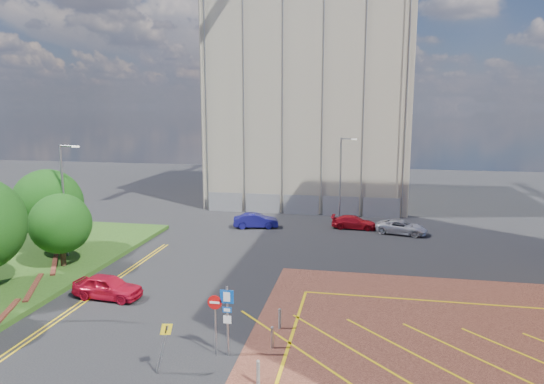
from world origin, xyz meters
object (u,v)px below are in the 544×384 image
(warning_sign, at_px, (164,342))
(tree_d, at_px, (48,203))
(sign_cluster, at_px, (223,314))
(car_red_left, at_px, (108,287))
(car_red_back, at_px, (354,222))
(lamp_left_far, at_px, (64,196))
(tree_c, at_px, (61,224))
(lamp_back, at_px, (341,176))
(car_silver_back, at_px, (402,227))
(car_blue_back, at_px, (256,221))

(warning_sign, bearing_deg, tree_d, 136.82)
(sign_cluster, bearing_deg, car_red_left, 148.74)
(car_red_back, bearing_deg, car_red_left, 147.25)
(lamp_left_far, bearing_deg, tree_d, 154.32)
(tree_d, bearing_deg, lamp_left_far, -25.68)
(tree_c, height_order, lamp_back, lamp_back)
(lamp_back, xyz_separation_m, warning_sign, (-5.70, -28.97, -2.93))
(tree_c, relative_size, car_silver_back, 1.13)
(tree_d, bearing_deg, car_silver_back, 22.72)
(sign_cluster, distance_m, car_red_back, 24.65)
(car_red_left, height_order, car_blue_back, car_red_left)
(lamp_left_far, bearing_deg, car_red_left, -43.04)
(lamp_back, xyz_separation_m, car_red_left, (-12.13, -21.95, -3.68))
(tree_d, xyz_separation_m, car_silver_back, (26.04, 10.90, -3.27))
(lamp_left_far, relative_size, car_red_back, 2.00)
(car_blue_back, height_order, car_red_back, car_blue_back)
(tree_d, bearing_deg, car_red_back, 28.79)
(car_silver_back, bearing_deg, sign_cluster, 170.78)
(tree_c, bearing_deg, car_red_back, 38.48)
(tree_c, distance_m, sign_cluster, 16.53)
(lamp_left_far, height_order, car_silver_back, lamp_left_far)
(lamp_back, distance_m, car_red_back, 4.98)
(tree_d, xyz_separation_m, lamp_back, (20.58, 15.00, 0.49))
(car_red_left, distance_m, car_red_back, 23.31)
(sign_cluster, height_order, car_red_back, sign_cluster)
(car_red_left, bearing_deg, lamp_back, -24.30)
(tree_d, distance_m, lamp_back, 25.47)
(lamp_back, relative_size, car_blue_back, 1.99)
(car_red_back, bearing_deg, lamp_back, 27.49)
(sign_cluster, relative_size, warning_sign, 1.42)
(sign_cluster, bearing_deg, lamp_back, 82.03)
(lamp_back, bearing_deg, car_red_back, -65.13)
(lamp_back, distance_m, car_silver_back, 7.79)
(lamp_left_far, height_order, warning_sign, lamp_left_far)
(tree_c, xyz_separation_m, car_silver_back, (23.04, 13.90, -2.59))
(lamp_left_far, relative_size, car_red_left, 2.00)
(tree_c, bearing_deg, car_red_left, -35.93)
(tree_d, height_order, car_silver_back, tree_d)
(tree_d, bearing_deg, lamp_back, 36.09)
(warning_sign, bearing_deg, car_blue_back, 93.93)
(lamp_back, distance_m, car_red_left, 25.35)
(sign_cluster, relative_size, car_red_back, 0.80)
(tree_d, height_order, lamp_back, lamp_back)
(tree_d, relative_size, car_blue_back, 1.51)
(warning_sign, distance_m, car_silver_back, 27.27)
(car_red_back, bearing_deg, tree_d, 121.41)
(lamp_left_far, distance_m, sign_cluster, 18.58)
(sign_cluster, bearing_deg, car_silver_back, 68.04)
(lamp_left_far, relative_size, warning_sign, 3.56)
(lamp_back, height_order, car_blue_back, lamp_back)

